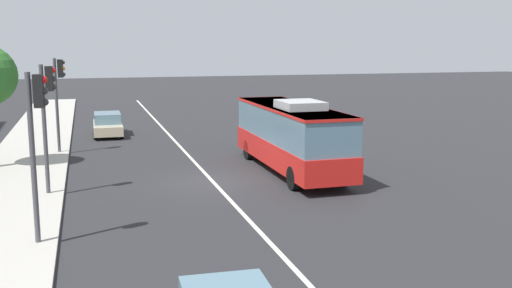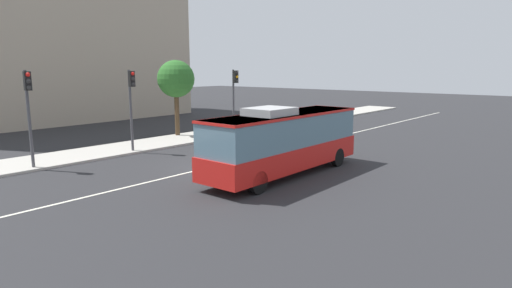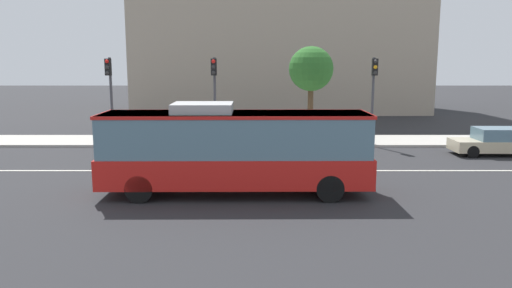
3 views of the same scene
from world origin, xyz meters
name	(u,v)px [view 1 (image 1 of 3)]	position (x,y,z in m)	size (l,w,h in m)	color
ground_plane	(212,181)	(0.00, 0.00, 0.00)	(160.00, 160.00, 0.00)	#28282B
sidewalk_kerb	(13,193)	(0.00, 8.17, 0.07)	(80.00, 3.95, 0.14)	#B2ADA3
lane_centre_line	(212,181)	(0.00, 0.00, 0.01)	(76.00, 0.16, 0.01)	silver
transit_bus	(291,134)	(0.93, -3.98, 1.81)	(10.02, 2.58, 3.46)	red
sedan_beige	(108,124)	(14.64, 3.88, 0.72)	(4.52, 1.87, 1.46)	#C6B793
traffic_light_near_corner	(59,89)	(8.56, 6.55, 3.56)	(0.33, 0.62, 5.20)	#47474C
traffic_light_mid_block	(47,107)	(-0.70, 6.63, 3.56)	(0.33, 0.62, 5.20)	#47474C
traffic_light_far_corner	(36,129)	(-6.79, 6.60, 3.56)	(0.34, 0.62, 5.20)	#47474C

